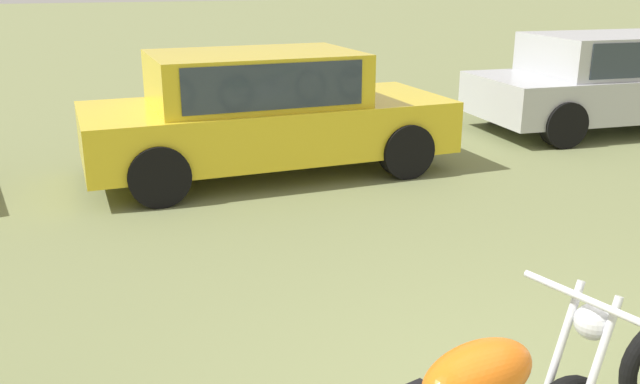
# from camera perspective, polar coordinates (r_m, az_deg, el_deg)

# --- Properties ---
(car_yellow) EXTENTS (4.25, 1.87, 1.43)m
(car_yellow) POSITION_cam_1_polar(r_m,az_deg,el_deg) (8.01, -4.84, 7.15)
(car_yellow) COLOR gold
(car_yellow) RESTS_ON ground
(car_silver) EXTENTS (4.63, 2.26, 1.43)m
(car_silver) POSITION_cam_1_polar(r_m,az_deg,el_deg) (11.32, 23.72, 8.87)
(car_silver) COLOR #B2B5BA
(car_silver) RESTS_ON ground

